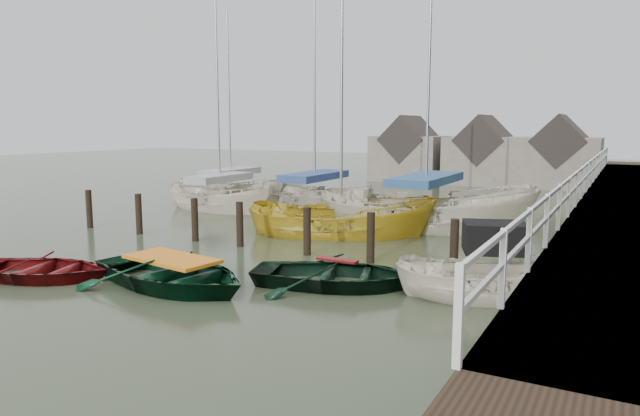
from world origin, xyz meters
The scene contains 13 objects.
ground centered at (0.00, 0.00, 0.00)m, with size 120.00×120.00×0.00m, color #343C26.
pier centered at (9.48, 10.00, 0.71)m, with size 3.04×32.00×2.70m.
mooring_pilings centered at (-1.11, 3.00, 0.50)m, with size 13.72×0.22×1.80m.
far_sheds centered at (0.83, 26.00, 1.86)m, with size 14.00×4.08×4.39m.
rowboat_red centered at (-3.24, -2.37, 0.00)m, with size 2.61×3.65×0.76m, color #5B0D0E.
rowboat_green centered at (0.09, -1.36, 0.00)m, with size 3.17×4.44×0.92m, color black.
rowboat_dkgreen centered at (3.43, 0.54, 0.00)m, with size 2.86×4.00×0.83m, color black.
motorboat centered at (6.80, 1.24, 0.10)m, with size 4.37×2.83×2.44m.
sailboat_a centered at (-6.68, 8.92, 0.07)m, with size 6.43×3.28×11.63m.
sailboat_b centered at (-2.49, 10.04, 0.06)m, with size 7.39×5.14×11.43m.
sailboat_c centered at (0.68, 6.24, 0.01)m, with size 6.86×4.63×11.39m.
sailboat_d centered at (2.81, 8.85, 0.06)m, with size 8.37×4.87×13.24m.
sailboat_e centered at (-8.08, 11.52, 0.06)m, with size 6.32×2.47×10.33m.
Camera 1 is at (9.29, -11.01, 3.74)m, focal length 32.00 mm.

